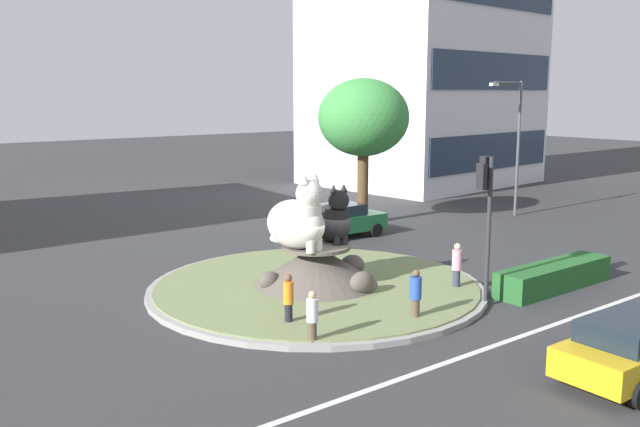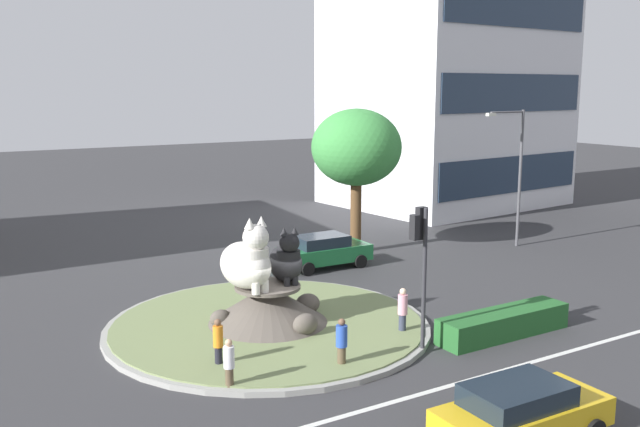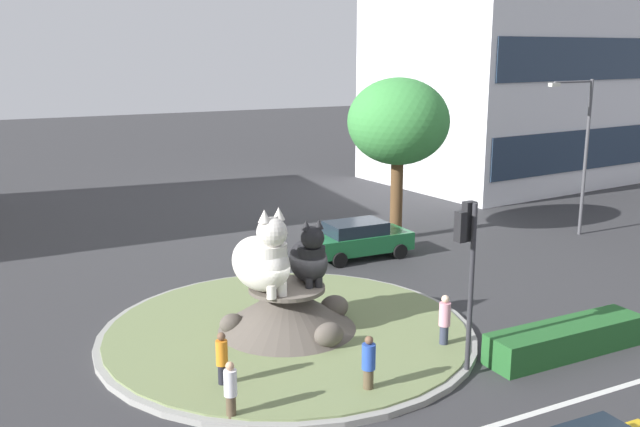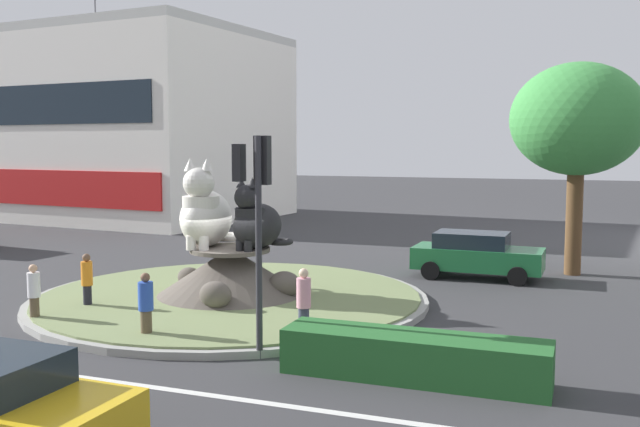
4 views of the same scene
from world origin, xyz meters
TOP-DOWN VIEW (x-y plane):
  - ground_plane at (0.00, 0.00)m, footprint 160.00×160.00m
  - roundabout_island at (0.01, -0.01)m, footprint 11.59×11.59m
  - cat_statue_white at (-0.79, -0.05)m, footprint 1.86×2.85m
  - cat_statue_black at (0.81, 0.07)m, footprint 1.56×2.06m
  - traffic_light_mast at (3.11, -4.65)m, footprint 0.71×0.53m
  - clipped_hedge_strip at (6.65, -4.94)m, footprint 5.25×1.20m
  - broadleaf_tree_behind_island at (9.36, 8.19)m, footprint 4.63×4.63m
  - streetlight_arm at (17.35, 4.81)m, footprint 2.77×0.30m
  - pedestrian_pink_shirt at (3.60, -3.17)m, footprint 0.34×0.34m
  - pedestrian_blue_shirt at (0.18, -4.55)m, footprint 0.35×0.35m
  - pedestrian_white_shirt at (-3.40, -4.23)m, footprint 0.32×0.32m
  - pedestrian_orange_shirt at (-3.04, -2.62)m, footprint 0.31×0.31m
  - sedan_on_far_lane at (6.24, 6.30)m, footprint 4.40×2.12m

SIDE VIEW (x-z plane):
  - ground_plane at x=0.00m, z-range 0.00..0.00m
  - clipped_hedge_strip at x=6.65m, z-range 0.00..0.90m
  - roundabout_island at x=0.01m, z-range -0.31..1.29m
  - sedan_on_far_lane at x=6.24m, z-range 0.04..1.63m
  - pedestrian_white_shirt at x=-3.40m, z-range 0.05..1.63m
  - pedestrian_blue_shirt at x=0.18m, z-range 0.04..1.70m
  - pedestrian_orange_shirt at x=-3.04m, z-range 0.06..1.70m
  - pedestrian_pink_shirt at x=3.60m, z-range 0.06..1.79m
  - cat_statue_black at x=0.81m, z-range 1.32..3.41m
  - cat_statue_white at x=-0.79m, z-range 1.25..3.88m
  - traffic_light_mast at x=3.11m, z-range 1.12..5.93m
  - streetlight_arm at x=17.35m, z-range 0.66..8.02m
  - broadleaf_tree_behind_island at x=9.36m, z-range 1.71..9.19m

